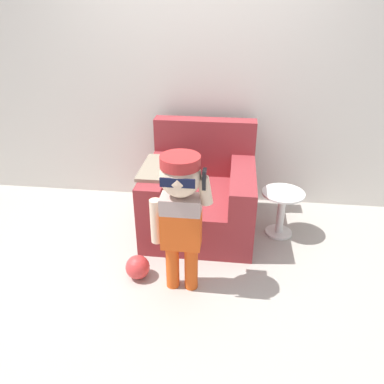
% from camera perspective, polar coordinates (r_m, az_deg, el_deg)
% --- Properties ---
extents(ground_plane, '(10.00, 10.00, 0.00)m').
position_cam_1_polar(ground_plane, '(3.49, -0.98, -6.31)').
color(ground_plane, '#ADA89E').
extents(wall_back, '(10.00, 0.05, 2.60)m').
position_cam_1_polar(wall_back, '(3.70, 0.51, 17.60)').
color(wall_back, silver).
rests_on(wall_back, ground_plane).
extents(armchair, '(0.98, 0.99, 0.93)m').
position_cam_1_polar(armchair, '(3.45, 1.30, -0.51)').
color(armchair, maroon).
rests_on(armchair, ground_plane).
extents(person_child, '(0.43, 0.32, 1.06)m').
position_cam_1_polar(person_child, '(2.51, -1.77, -1.96)').
color(person_child, '#E05119').
rests_on(person_child, ground_plane).
extents(side_table, '(0.37, 0.37, 0.43)m').
position_cam_1_polar(side_table, '(3.45, 13.46, -2.50)').
color(side_table, white).
rests_on(side_table, ground_plane).
extents(toy_ball, '(0.19, 0.19, 0.19)m').
position_cam_1_polar(toy_ball, '(2.97, -8.28, -11.26)').
color(toy_ball, '#D13838').
rests_on(toy_ball, ground_plane).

